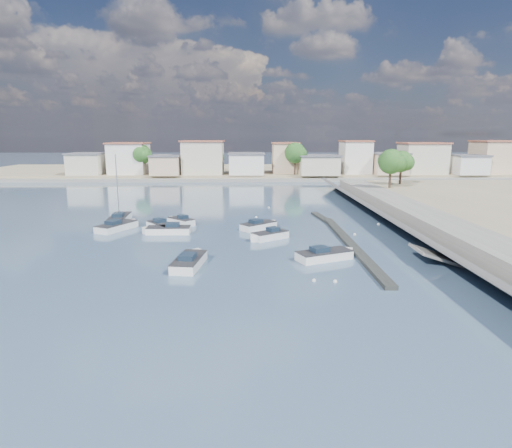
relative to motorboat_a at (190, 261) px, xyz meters
The scene contains 17 objects.
ground 37.58m from the motorboat_a, 76.65° to the left, with size 400.00×400.00×0.00m, color #324864.
seawall_walkway 28.82m from the motorboat_a, 19.39° to the left, with size 5.00×90.00×1.80m, color slate.
breakwater 18.12m from the motorboat_a, 30.70° to the left, with size 2.00×31.02×0.35m.
far_shore_land 88.99m from the motorboat_a, 84.40° to the left, with size 160.00×40.00×1.40m, color gray.
far_shore_quay 68.12m from the motorboat_a, 82.68° to the left, with size 160.00×2.50×0.80m, color slate.
far_town 76.14m from the motorboat_a, 75.22° to the left, with size 113.01×12.80×8.35m.
shore_trees 67.14m from the motorboat_a, 75.26° to the left, with size 74.56×38.32×7.92m.
motorboat_a is the anchor object (origin of this frame).
motorboat_b 16.07m from the motorboat_a, 66.04° to the left, with size 4.62×4.30×1.48m.
motorboat_c 13.13m from the motorboat_a, 109.49° to the left, with size 5.57×2.01×1.48m.
motorboat_d 11.93m from the motorboat_a, 52.25° to the left, with size 4.33×3.73×1.48m.
motorboat_e 18.11m from the motorboat_a, 125.80° to the left, with size 4.24×5.83×1.48m.
motorboat_f 17.93m from the motorboat_a, 101.60° to the left, with size 3.84×3.75×1.48m.
motorboat_g 15.34m from the motorboat_a, 109.96° to the left, with size 4.32×4.80×1.48m.
motorboat_h 12.44m from the motorboat_a, ahead, with size 5.67×3.87×1.48m.
sailboat 22.92m from the motorboat_a, 121.13° to the left, with size 2.56×6.88×9.00m.
mooring_buoys 17.27m from the motorboat_a, 43.12° to the left, with size 15.81×34.71×0.34m.
Camera 1 is at (-3.53, -32.60, 11.29)m, focal length 30.00 mm.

